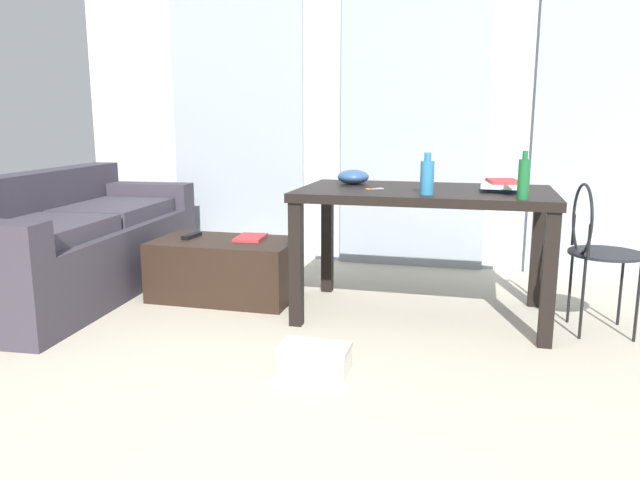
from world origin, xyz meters
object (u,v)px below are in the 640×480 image
Objects in this scene: coffee_table at (225,269)px; shoebox at (315,358)px; scissors at (372,189)px; magazine at (251,237)px; craft_table at (424,206)px; bottle_near at (427,177)px; tv_remote_primary at (192,236)px; book_stack at (503,185)px; wire_chair at (594,241)px; bowl at (353,177)px; bottle_far at (524,179)px; couch at (70,246)px.

shoebox is at bearing -49.15° from coffee_table.
scissors is 0.92m from magazine.
craft_table is 1.15m from magazine.
magazine is at bearing 165.82° from scissors.
bottle_near is at bearing -23.88° from magazine.
coffee_table is 0.32m from tv_remote_primary.
scissors is at bearing -163.41° from craft_table.
coffee_table is 2.80× the size of shoebox.
wire_chair is at bearing -9.53° from book_stack.
magazine is (-1.54, 0.09, -0.39)m from book_stack.
book_stack is at bearing 36.05° from bottle_near.
magazine is at bearing 176.52° from book_stack.
bowl is at bearing 122.68° from scissors.
coffee_table is at bearing 178.15° from craft_table.
coffee_table is at bearing 172.56° from scissors.
wire_chair is 3.68× the size of bottle_near.
book_stack is 0.72m from scissors.
bottle_far is 1.25× the size of bowl.
bottle_near is 2.20× the size of scissors.
couch is 9.58× the size of bottle_near.
magazine is at bearing 12.41° from tv_remote_primary.
book_stack is at bearing 170.47° from wire_chair.
coffee_table is at bearing -1.94° from tv_remote_primary.
shoebox is at bearing -121.02° from bottle_near.
couch reaches higher than craft_table.
shoebox is at bearing -24.16° from couch.
magazine is 0.78× the size of shoebox.
coffee_table is (1.04, 0.15, -0.13)m from couch.
craft_table is 0.92m from wire_chair.
book_stack reaches higher than scissors.
wire_chair is at bearing -10.44° from magazine.
tv_remote_primary is at bearing 177.16° from wire_chair.
book_stack is 1.47m from shoebox.
wire_chair is at bearing -2.46° from coffee_table.
bottle_near reaches higher than magazine.
book_stack is at bearing 3.21° from tv_remote_primary.
bowl is 1.06× the size of tv_remote_primary.
bottle_far reaches higher than coffee_table.
couch is 10.98× the size of bowl.
bowl is at bearing 159.61° from craft_table.
bowl is 0.89m from book_stack.
bottle_far is 1.33× the size of tv_remote_primary.
craft_table is 1.75× the size of wire_chair.
wire_chair is 2.03m from magazine.
bottle_near is at bearing -13.01° from coffee_table.
couch is at bearing -174.45° from magazine.
coffee_table is 1.79m from book_stack.
bottle_far is (2.81, -0.23, 0.54)m from couch.
bowl reaches higher than wire_chair.
magazine is at bearing 123.59° from shoebox.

